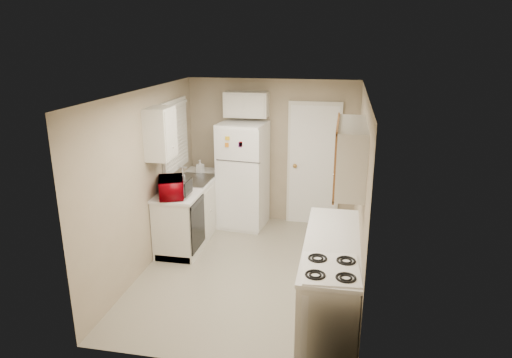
# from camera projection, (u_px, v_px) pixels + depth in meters

# --- Properties ---
(floor) EXTENTS (3.80, 3.80, 0.00)m
(floor) POSITION_uv_depth(u_px,v_px,m) (249.00, 270.00, 6.19)
(floor) COLOR #B2AB97
(floor) RESTS_ON ground
(ceiling) EXTENTS (3.80, 3.80, 0.00)m
(ceiling) POSITION_uv_depth(u_px,v_px,m) (248.00, 92.00, 5.48)
(ceiling) COLOR white
(ceiling) RESTS_ON floor
(wall_left) EXTENTS (3.80, 3.80, 0.00)m
(wall_left) POSITION_uv_depth(u_px,v_px,m) (146.00, 180.00, 6.09)
(wall_left) COLOR tan
(wall_left) RESTS_ON floor
(wall_right) EXTENTS (3.80, 3.80, 0.00)m
(wall_right) POSITION_uv_depth(u_px,v_px,m) (360.00, 193.00, 5.58)
(wall_right) COLOR tan
(wall_right) RESTS_ON floor
(wall_back) EXTENTS (2.80, 2.80, 0.00)m
(wall_back) POSITION_uv_depth(u_px,v_px,m) (272.00, 152.00, 7.62)
(wall_back) COLOR tan
(wall_back) RESTS_ON floor
(wall_front) EXTENTS (2.80, 2.80, 0.00)m
(wall_front) POSITION_uv_depth(u_px,v_px,m) (205.00, 252.00, 4.05)
(wall_front) COLOR tan
(wall_front) RESTS_ON floor
(left_counter) EXTENTS (0.60, 1.80, 0.90)m
(left_counter) POSITION_uv_depth(u_px,v_px,m) (192.00, 210.00, 7.10)
(left_counter) COLOR silver
(left_counter) RESTS_ON floor
(dishwasher) EXTENTS (0.03, 0.58, 0.72)m
(dishwasher) POSITION_uv_depth(u_px,v_px,m) (197.00, 224.00, 6.47)
(dishwasher) COLOR black
(dishwasher) RESTS_ON floor
(sink) EXTENTS (0.54, 0.74, 0.16)m
(sink) POSITION_uv_depth(u_px,v_px,m) (194.00, 182.00, 7.12)
(sink) COLOR gray
(sink) RESTS_ON left_counter
(microwave) EXTENTS (0.55, 0.43, 0.33)m
(microwave) POSITION_uv_depth(u_px,v_px,m) (171.00, 186.00, 6.32)
(microwave) COLOR #8A000A
(microwave) RESTS_ON left_counter
(soap_bottle) EXTENTS (0.12, 0.12, 0.22)m
(soap_bottle) POSITION_uv_depth(u_px,v_px,m) (200.00, 167.00, 7.45)
(soap_bottle) COLOR white
(soap_bottle) RESTS_ON left_counter
(window_blinds) EXTENTS (0.10, 0.98, 1.08)m
(window_blinds) POSITION_uv_depth(u_px,v_px,m) (175.00, 135.00, 6.95)
(window_blinds) COLOR silver
(window_blinds) RESTS_ON wall_left
(upper_cabinet_left) EXTENTS (0.30, 0.45, 0.70)m
(upper_cabinet_left) POSITION_uv_depth(u_px,v_px,m) (160.00, 133.00, 6.09)
(upper_cabinet_left) COLOR silver
(upper_cabinet_left) RESTS_ON wall_left
(refrigerator) EXTENTS (0.79, 0.77, 1.74)m
(refrigerator) POSITION_uv_depth(u_px,v_px,m) (243.00, 175.00, 7.47)
(refrigerator) COLOR white
(refrigerator) RESTS_ON floor
(cabinet_over_fridge) EXTENTS (0.70, 0.30, 0.40)m
(cabinet_over_fridge) POSITION_uv_depth(u_px,v_px,m) (246.00, 104.00, 7.31)
(cabinet_over_fridge) COLOR silver
(cabinet_over_fridge) RESTS_ON wall_back
(interior_door) EXTENTS (0.86, 0.06, 2.08)m
(interior_door) POSITION_uv_depth(u_px,v_px,m) (313.00, 165.00, 7.50)
(interior_door) COLOR white
(interior_door) RESTS_ON floor
(right_counter) EXTENTS (0.60, 2.00, 0.90)m
(right_counter) POSITION_uv_depth(u_px,v_px,m) (330.00, 278.00, 5.11)
(right_counter) COLOR silver
(right_counter) RESTS_ON floor
(stove) EXTENTS (0.58, 0.70, 0.81)m
(stove) POSITION_uv_depth(u_px,v_px,m) (329.00, 314.00, 4.51)
(stove) COLOR white
(stove) RESTS_ON floor
(upper_cabinet_right) EXTENTS (0.30, 1.20, 0.70)m
(upper_cabinet_right) POSITION_uv_depth(u_px,v_px,m) (351.00, 155.00, 4.96)
(upper_cabinet_right) COLOR silver
(upper_cabinet_right) RESTS_ON wall_right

